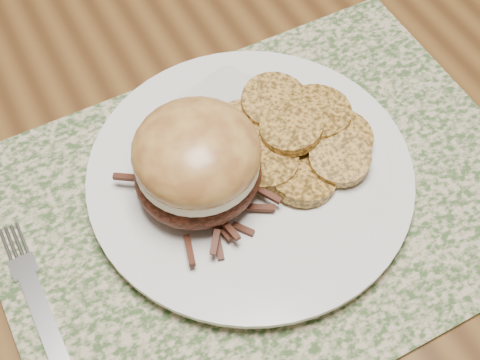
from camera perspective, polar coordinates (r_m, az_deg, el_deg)
name	(u,v)px	position (r m, az deg, el deg)	size (l,w,h in m)	color
dining_table	(82,233)	(0.66, -13.32, -4.46)	(1.50, 0.90, 0.75)	brown
placemat	(265,201)	(0.57, 2.16, -1.80)	(0.45, 0.33, 0.00)	#375029
dinner_plate	(250,175)	(0.57, 0.87, 0.40)	(0.26, 0.26, 0.02)	silver
pork_sandwich	(197,161)	(0.52, -3.68, 1.61)	(0.12, 0.12, 0.08)	black
roasted_potatoes	(298,133)	(0.58, 4.98, 3.98)	(0.14, 0.16, 0.03)	#B58235
fork	(42,313)	(0.54, -16.57, -10.80)	(0.02, 0.17, 0.00)	#B1B2B8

